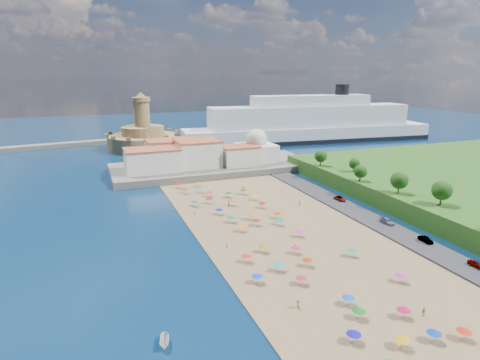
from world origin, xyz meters
name	(u,v)px	position (x,y,z in m)	size (l,w,h in m)	color
ground	(259,230)	(0.00, 0.00, 0.00)	(700.00, 700.00, 0.00)	#071938
terrace	(214,167)	(10.00, 73.00, 1.50)	(90.00, 36.00, 3.00)	#59544C
jetty	(152,157)	(-12.00, 108.00, 1.20)	(18.00, 70.00, 2.40)	#59544C
waterfront_buildings	(185,155)	(-3.05, 73.64, 7.88)	(57.00, 29.00, 11.00)	silver
domed_building	(256,149)	(30.00, 71.00, 8.97)	(16.00, 16.00, 15.00)	silver
fortress	(143,137)	(-12.00, 138.00, 6.68)	(40.00, 40.00, 32.40)	tan
cruise_ship	(310,125)	(91.00, 125.98, 10.54)	(164.30, 39.44, 35.58)	black
beach_parasols	(269,234)	(-0.80, -8.35, 2.15)	(32.80, 115.93, 2.20)	gray
beachgoers	(264,226)	(1.41, -0.22, 1.12)	(36.11, 86.49, 1.85)	tan
moored_boats	(196,359)	(-30.44, -45.39, 0.75)	(10.79, 17.61, 1.56)	white
parked_cars	(391,223)	(36.00, -11.56, 1.39)	(2.45, 56.73, 1.45)	gray
hillside_trees	(416,186)	(48.22, -7.37, 9.89)	(10.92, 106.28, 7.25)	#382314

